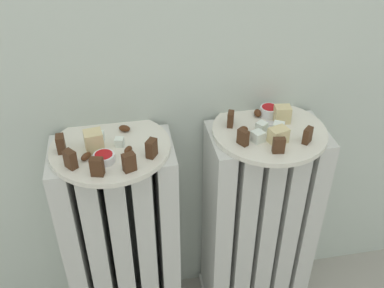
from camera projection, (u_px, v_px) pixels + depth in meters
The scene contains 29 objects.
radiator_left at pixel (123, 245), 1.21m from camera, with size 0.31×0.17×0.63m.
radiator_right at pixel (258, 226), 1.27m from camera, with size 0.31×0.17×0.63m.
plate_left at pixel (110, 148), 1.02m from camera, with size 0.28×0.28×0.01m, color silver.
plate_right at pixel (269, 131), 1.08m from camera, with size 0.28×0.28×0.01m, color silver.
dark_cake_slice_left_0 at pixel (61, 144), 0.99m from camera, with size 0.03×0.02×0.04m, color #472B19.
dark_cake_slice_left_1 at pixel (70, 159), 0.94m from camera, with size 0.03×0.02×0.04m, color #472B19.
dark_cake_slice_left_2 at pixel (97, 167), 0.92m from camera, with size 0.03×0.02×0.04m, color #472B19.
dark_cake_slice_left_3 at pixel (129, 162), 0.93m from camera, with size 0.03×0.02×0.04m, color #472B19.
dark_cake_slice_left_4 at pixel (151, 148), 0.97m from camera, with size 0.03×0.02×0.04m, color #472B19.
marble_cake_slice_left_0 at pixel (94, 141), 0.99m from camera, with size 0.04×0.04×0.05m, color beige.
turkish_delight_left_0 at pixel (119, 142), 1.01m from camera, with size 0.02×0.02×0.02m, color white.
turkish_delight_left_1 at pixel (99, 137), 1.03m from camera, with size 0.02×0.02×0.02m, color white.
medjool_date_left_0 at pixel (128, 150), 0.99m from camera, with size 0.03×0.01×0.02m, color #4C2814.
medjool_date_left_1 at pixel (125, 128), 1.06m from camera, with size 0.03×0.02×0.02m, color #4C2814.
medjool_date_left_2 at pixel (86, 156), 0.97m from camera, with size 0.03×0.02×0.01m, color #4C2814.
jam_bowl_left at pixel (104, 157), 0.96m from camera, with size 0.05×0.05×0.02m.
dark_cake_slice_right_0 at pixel (231, 119), 1.08m from camera, with size 0.03×0.01×0.04m, color #472B19.
dark_cake_slice_right_1 at pixel (243, 137), 1.01m from camera, with size 0.03×0.01×0.04m, color #472B19.
dark_cake_slice_right_2 at pixel (279, 145), 0.99m from camera, with size 0.03×0.01×0.04m, color #472B19.
dark_cake_slice_right_3 at pixel (308, 135), 1.02m from camera, with size 0.03×0.01×0.04m, color #472B19.
marble_cake_slice_right_0 at pixel (282, 114), 1.09m from camera, with size 0.04×0.03×0.04m, color beige.
marble_cake_slice_right_1 at pixel (278, 135), 1.02m from camera, with size 0.04×0.03×0.04m, color beige.
turkish_delight_right_0 at pixel (262, 127), 1.06m from camera, with size 0.02×0.02×0.02m, color white.
turkish_delight_right_1 at pixel (258, 136), 1.03m from camera, with size 0.03×0.03×0.03m, color white.
turkish_delight_right_2 at pixel (279, 128), 1.06m from camera, with size 0.03×0.03×0.03m, color white.
medjool_date_right_0 at pixel (258, 113), 1.12m from camera, with size 0.03×0.02×0.02m, color #4C2814.
medjool_date_right_1 at pixel (243, 130), 1.06m from camera, with size 0.02×0.02×0.02m, color #4C2814.
jam_bowl_right at pixel (269, 111), 1.12m from camera, with size 0.05×0.05×0.02m.
fork at pixel (272, 130), 1.07m from camera, with size 0.04×0.10×0.00m.
Camera 1 is at (-0.16, -0.57, 1.23)m, focal length 41.38 mm.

